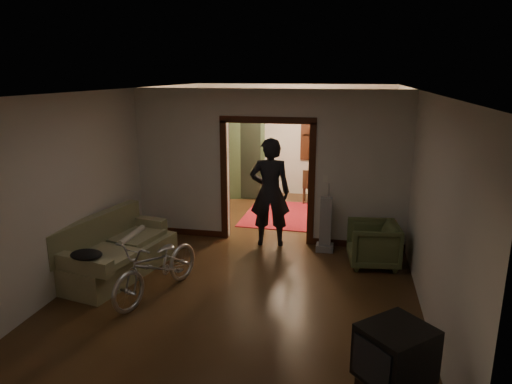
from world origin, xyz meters
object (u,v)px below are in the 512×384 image
(armchair, at_px, (373,244))
(person, at_px, (270,192))
(bicycle, at_px, (157,266))
(locker, at_px, (244,158))
(sofa, at_px, (117,246))
(desk, at_px, (338,187))

(armchair, relative_size, person, 0.40)
(bicycle, xyz_separation_m, locker, (-0.03, 5.48, 0.55))
(armchair, distance_m, person, 2.00)
(sofa, xyz_separation_m, armchair, (3.92, 1.14, -0.10))
(sofa, bearing_deg, armchair, 27.51)
(armchair, height_order, person, person)
(bicycle, height_order, desk, bicycle)
(bicycle, distance_m, armchair, 3.46)
(bicycle, distance_m, locker, 5.51)
(sofa, xyz_separation_m, person, (2.10, 1.72, 0.53))
(sofa, xyz_separation_m, locker, (0.88, 4.92, 0.53))
(desk, bearing_deg, sofa, -140.91)
(locker, xyz_separation_m, desk, (2.35, 0.06, -0.64))
(armchair, xyz_separation_m, desk, (-0.69, 3.84, -0.01))
(sofa, relative_size, locker, 1.00)
(bicycle, relative_size, person, 0.85)
(locker, bearing_deg, armchair, -65.63)
(locker, bearing_deg, bicycle, -104.10)
(person, height_order, desk, person)
(desk, bearing_deg, locker, 163.54)
(person, bearing_deg, bicycle, 53.10)
(locker, bearing_deg, sofa, -114.55)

